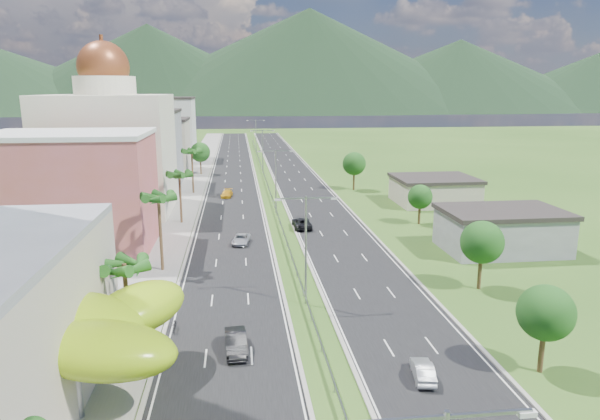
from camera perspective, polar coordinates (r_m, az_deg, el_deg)
name	(u,v)px	position (r m, az deg, el deg)	size (l,w,h in m)	color
ground	(321,352)	(45.14, 2.28, -14.89)	(500.00, 500.00, 0.00)	#2D5119
road_left	(233,177)	(131.14, -7.14, 3.52)	(11.00, 260.00, 0.04)	black
road_right	(294,176)	(131.87, -0.60, 3.67)	(11.00, 260.00, 0.04)	black
sidewalk_left	(194,178)	(131.56, -11.29, 3.42)	(7.00, 260.00, 0.12)	gray
median_guardrail	(268,187)	(113.47, -3.39, 2.46)	(0.10, 216.06, 0.76)	gray
streetlight_median_b	(306,239)	(51.86, 0.62, -3.12)	(6.04, 0.25, 11.00)	gray
streetlight_median_c	(276,175)	(90.80, -2.61, 3.79)	(6.04, 0.25, 11.00)	gray
streetlight_median_d	(263,147)	(135.35, -4.01, 6.75)	(6.04, 0.25, 11.00)	gray
streetlight_median_e	(256,132)	(180.13, -4.73, 8.24)	(6.04, 0.25, 11.00)	gray
lime_canopy	(41,330)	(41.19, -25.92, -11.40)	(18.00, 15.00, 7.40)	#93BD12
pink_shophouse	(72,194)	(75.85, -23.16, 1.54)	(20.00, 15.00, 15.00)	#BC584D
domed_building	(110,146)	(97.36, -19.64, 6.40)	(20.00, 20.00, 28.70)	beige
midrise_grey	(142,150)	(121.90, -16.52, 6.18)	(16.00, 15.00, 16.00)	gray
midrise_beige	(157,146)	(143.67, -15.04, 6.60)	(16.00, 15.00, 13.00)	#B7A897
midrise_white	(167,130)	(166.17, -13.99, 8.31)	(16.00, 15.00, 18.00)	silver
shed_near	(501,232)	(75.36, 20.69, -2.23)	(15.00, 10.00, 5.00)	gray
shed_far	(434,192)	(102.95, 14.11, 1.92)	(14.00, 12.00, 4.40)	#B7A897
palm_tree_b	(124,269)	(44.66, -18.22, -6.02)	(3.60, 3.60, 8.10)	#47301C
palm_tree_c	(159,200)	(63.36, -14.85, 1.02)	(3.60, 3.60, 9.60)	#47301C
palm_tree_d	(179,176)	(85.99, -12.75, 3.51)	(3.60, 3.60, 8.60)	#47301C
palm_tree_e	(192,153)	(110.55, -11.47, 5.98)	(3.60, 3.60, 9.40)	#47301C
leafy_tree_lfar	(200,152)	(135.63, -10.60, 6.08)	(4.90, 4.90, 8.05)	#47301C
leafy_tree_ra	(546,313)	(44.18, 24.74, -9.95)	(4.20, 4.20, 6.90)	#47301C
leafy_tree_rb	(482,242)	(59.52, 18.85, -3.29)	(4.55, 4.55, 7.47)	#47301C
leafy_tree_rc	(420,197)	(86.00, 12.69, 1.36)	(3.85, 3.85, 6.33)	#47301C
leafy_tree_rd	(354,164)	(113.19, 5.80, 4.93)	(4.90, 4.90, 8.05)	#47301C
mountain_ridge	(309,112)	(494.38, 1.00, 10.39)	(860.00, 140.00, 90.00)	black
car_dark_left	(236,342)	(45.06, -6.85, -13.84)	(1.69, 4.84, 1.59)	black
car_silver_mid_left	(241,239)	(74.32, -6.30, -3.11)	(2.14, 4.65, 1.29)	#A5A8AD
car_yellow_far_left	(227,194)	(106.66, -7.81, 1.75)	(1.91, 4.70, 1.37)	gold
car_silver_right	(423,370)	(42.15, 12.97, -16.32)	(1.37, 3.94, 1.30)	#AAACB2
car_dark_far_right	(302,223)	(82.09, 0.19, -1.39)	(2.64, 5.73, 1.59)	black
motorcycle	(175,324)	(49.58, -13.23, -11.71)	(0.61, 2.03, 1.30)	black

